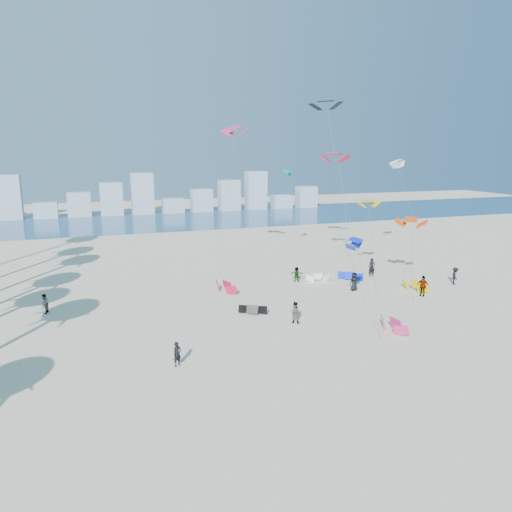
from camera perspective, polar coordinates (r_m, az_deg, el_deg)
name	(u,v)px	position (r m, az deg, el deg)	size (l,w,h in m)	color
ground	(305,412)	(25.58, 5.85, -17.82)	(220.00, 220.00, 0.00)	beige
ocean	(142,221)	(93.32, -13.30, 4.10)	(220.00, 220.00, 0.00)	navy
kitesurfer_near	(177,354)	(30.23, -9.28, -11.34)	(0.56, 0.37, 1.54)	black
kitesurfer_mid	(295,312)	(36.95, 4.60, -6.65)	(0.81, 0.63, 1.67)	gray
kitesurfers_far	(343,280)	(46.27, 10.24, -2.86)	(38.20, 9.35, 1.93)	black
grounded_kites	(329,292)	(43.79, 8.57, -4.25)	(18.95, 16.94, 0.94)	black
flying_kites	(334,158)	(51.37, 9.16, 11.39)	(24.99, 27.68, 18.53)	#0C2ED9
distant_skyline	(130,199)	(102.74, -14.67, 6.49)	(85.00, 3.00, 8.40)	#9EADBF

